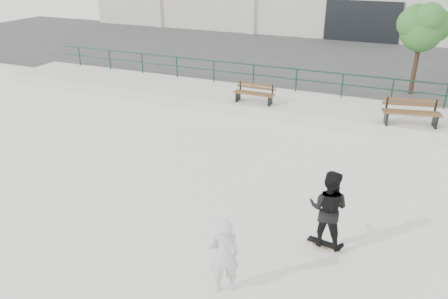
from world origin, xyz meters
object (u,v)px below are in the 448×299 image
at_px(bench_left, 255,93).
at_px(seated_skater, 224,255).
at_px(tree, 423,26).
at_px(standing_skater, 328,209).
at_px(bench_right, 411,112).
at_px(skateboard, 324,244).

height_order(bench_left, seated_skater, seated_skater).
height_order(tree, seated_skater, tree).
height_order(bench_left, standing_skater, standing_skater).
xyz_separation_m(bench_left, bench_right, (5.98, -0.14, 0.07)).
distance_m(tree, standing_skater, 12.01).
bearing_deg(tree, seated_skater, -101.82).
xyz_separation_m(bench_left, skateboard, (4.54, -7.82, -0.81)).
bearing_deg(skateboard, bench_right, 88.48).
bearing_deg(skateboard, standing_skater, -80.95).
relative_size(tree, seated_skater, 2.33).
height_order(bench_left, skateboard, bench_left).
bearing_deg(skateboard, bench_left, 129.22).
relative_size(bench_right, seated_skater, 1.24).
height_order(standing_skater, seated_skater, standing_skater).
relative_size(tree, standing_skater, 2.10).
distance_m(tree, skateboard, 12.23).
height_order(bench_right, standing_skater, standing_skater).
xyz_separation_m(bench_right, seated_skater, (-2.99, -9.87, -0.12)).
relative_size(skateboard, seated_skater, 0.48).
xyz_separation_m(bench_left, seated_skater, (2.98, -10.01, -0.05)).
relative_size(bench_left, bench_right, 0.82).
bearing_deg(seated_skater, standing_skater, -158.97).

